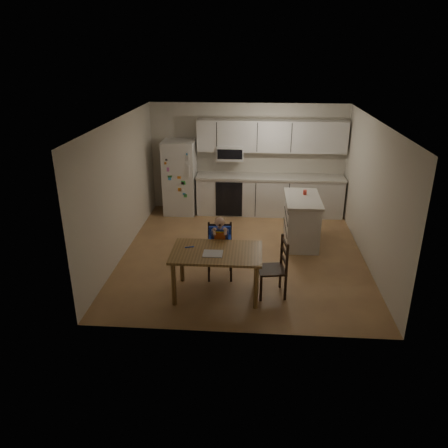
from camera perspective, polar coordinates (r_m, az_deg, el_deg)
name	(u,v)px	position (r m, az deg, el deg)	size (l,w,h in m)	color
room	(245,183)	(8.34, 2.74, 5.36)	(4.52, 5.01, 2.51)	olive
refrigerator	(180,177)	(10.20, -5.78, 6.08)	(0.72, 0.70, 1.70)	silver
kitchen_run	(269,177)	(10.13, 5.87, 6.13)	(3.37, 0.62, 2.15)	silver
kitchen_island	(301,220)	(8.76, 10.08, 0.51)	(0.67, 1.27, 0.94)	silver
red_cup	(305,192)	(8.79, 10.52, 4.09)	(0.07, 0.07, 0.09)	red
dining_table	(217,257)	(6.74, -0.96, -4.35)	(1.39, 0.89, 0.74)	brown
napkin	(213,254)	(6.61, -1.47, -3.89)	(0.30, 0.26, 0.01)	#BABAC0
toddler_spoon	(189,247)	(6.84, -4.63, -3.02)	(0.02, 0.02, 0.12)	blue
chair_booster	(220,240)	(7.29, -0.55, -2.11)	(0.44, 0.44, 1.09)	black
chair_side	(278,264)	(6.83, 7.04, -5.15)	(0.48, 0.48, 0.95)	black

